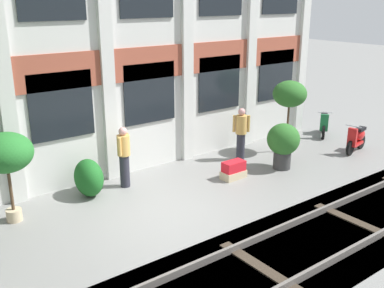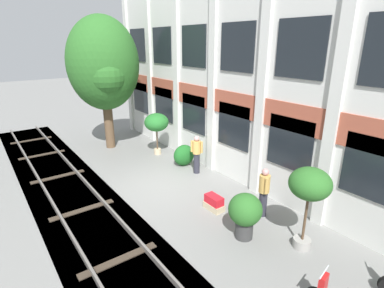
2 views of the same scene
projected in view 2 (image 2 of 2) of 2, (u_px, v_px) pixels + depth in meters
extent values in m
plane|color=slate|center=(161.00, 184.00, 11.85)|extent=(80.00, 80.00, 0.00)
cube|color=silver|center=(218.00, 69.00, 12.04)|extent=(15.54, 0.50, 8.62)
cube|color=#9E4C38|center=(212.00, 99.00, 12.28)|extent=(15.54, 0.06, 0.90)
cube|color=silver|center=(128.00, 60.00, 17.78)|extent=(0.36, 0.16, 8.62)
cube|color=silver|center=(149.00, 62.00, 15.80)|extent=(0.36, 0.16, 8.62)
cube|color=silver|center=(176.00, 65.00, 13.83)|extent=(0.36, 0.16, 8.62)
cube|color=silver|center=(212.00, 69.00, 11.86)|extent=(0.36, 0.16, 8.62)
cube|color=silver|center=(263.00, 75.00, 9.89)|extent=(0.36, 0.16, 8.62)
cube|color=silver|center=(338.00, 83.00, 7.92)|extent=(0.36, 0.16, 8.62)
cube|color=black|center=(141.00, 97.00, 17.48)|extent=(1.66, 0.04, 1.70)
cube|color=black|center=(164.00, 104.00, 15.51)|extent=(1.66, 0.04, 1.70)
cube|color=black|center=(193.00, 114.00, 13.53)|extent=(1.66, 0.04, 1.70)
cube|color=black|center=(233.00, 126.00, 11.56)|extent=(1.66, 0.04, 1.70)
cube|color=black|center=(290.00, 143.00, 9.59)|extent=(1.66, 0.04, 1.70)
cube|color=black|center=(375.00, 170.00, 7.62)|extent=(1.66, 0.04, 1.70)
cube|color=black|center=(138.00, 45.00, 16.53)|extent=(1.66, 0.04, 1.70)
cube|color=black|center=(162.00, 46.00, 14.56)|extent=(1.66, 0.04, 1.70)
cube|color=black|center=(194.00, 46.00, 12.59)|extent=(1.66, 0.04, 1.70)
cube|color=black|center=(237.00, 47.00, 10.62)|extent=(1.66, 0.04, 1.70)
cube|color=black|center=(300.00, 49.00, 8.65)|extent=(1.66, 0.04, 1.70)
cube|color=#5B5449|center=(82.00, 212.00, 10.14)|extent=(23.54, 2.80, 0.28)
cube|color=#605B56|center=(59.00, 214.00, 9.67)|extent=(23.54, 0.07, 0.15)
cube|color=#605B56|center=(102.00, 200.00, 10.48)|extent=(23.54, 0.07, 0.15)
cube|color=#382D23|center=(32.00, 140.00, 17.04)|extent=(0.24, 2.10, 0.03)
cube|color=#382D23|center=(42.00, 155.00, 14.85)|extent=(0.24, 2.10, 0.03)
cube|color=#382D23|center=(58.00, 177.00, 12.46)|extent=(0.24, 2.10, 0.03)
cube|color=#382D23|center=(83.00, 210.00, 10.00)|extent=(0.24, 2.10, 0.03)
cube|color=#382D23|center=(119.00, 260.00, 7.71)|extent=(0.24, 2.10, 0.03)
cylinder|color=brown|center=(108.00, 119.00, 15.52)|extent=(0.47, 0.47, 3.07)
ellipsoid|color=#286023|center=(103.00, 64.00, 14.61)|extent=(3.48, 3.48, 4.53)
sphere|color=#286023|center=(102.00, 72.00, 15.53)|extent=(1.91, 1.91, 1.91)
sphere|color=#286023|center=(107.00, 75.00, 13.99)|extent=(1.91, 1.91, 1.91)
cylinder|color=tan|center=(158.00, 151.00, 14.97)|extent=(0.35, 0.35, 0.28)
cylinder|color=#4C3826|center=(157.00, 137.00, 14.73)|extent=(0.07, 0.07, 1.19)
ellipsoid|color=#236B28|center=(156.00, 122.00, 14.48)|extent=(1.18, 1.18, 0.88)
cylinder|color=gray|center=(302.00, 243.00, 8.18)|extent=(0.47, 0.47, 0.26)
cylinder|color=#4C3826|center=(306.00, 215.00, 7.90)|extent=(0.07, 0.07, 1.50)
ellipsoid|color=#286023|center=(310.00, 184.00, 7.60)|extent=(1.08, 1.08, 0.84)
cube|color=tan|center=(214.00, 206.00, 10.04)|extent=(0.72, 0.40, 0.22)
cube|color=red|center=(214.00, 200.00, 9.96)|extent=(0.64, 0.35, 0.28)
cylinder|color=#333333|center=(244.00, 229.00, 8.57)|extent=(0.51, 0.51, 0.51)
ellipsoid|color=#286023|center=(245.00, 209.00, 8.36)|extent=(0.96, 0.96, 0.93)
cube|color=red|center=(322.00, 287.00, 6.13)|extent=(0.17, 0.30, 0.60)
cylinder|color=#B7B7BF|center=(324.00, 272.00, 6.02)|extent=(0.13, 0.50, 0.03)
cylinder|color=#282833|center=(197.00, 163.00, 12.73)|extent=(0.26, 0.26, 0.89)
cylinder|color=tan|center=(197.00, 147.00, 12.50)|extent=(0.34, 0.34, 0.54)
sphere|color=tan|center=(197.00, 139.00, 12.37)|extent=(0.22, 0.22, 0.22)
cylinder|color=tan|center=(192.00, 146.00, 12.55)|extent=(0.09, 0.09, 0.49)
cylinder|color=tan|center=(202.00, 147.00, 12.42)|extent=(0.09, 0.09, 0.49)
cylinder|color=#282833|center=(263.00, 204.00, 9.59)|extent=(0.26, 0.26, 0.85)
cylinder|color=tan|center=(264.00, 184.00, 9.36)|extent=(0.34, 0.34, 0.57)
sphere|color=tan|center=(265.00, 172.00, 9.23)|extent=(0.22, 0.22, 0.22)
cylinder|color=tan|center=(263.00, 180.00, 9.56)|extent=(0.09, 0.09, 0.52)
cylinder|color=tan|center=(266.00, 186.00, 9.15)|extent=(0.09, 0.09, 0.52)
ellipsoid|color=#19561E|center=(184.00, 155.00, 13.51)|extent=(0.76, 1.03, 0.96)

